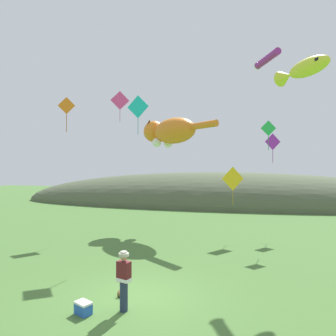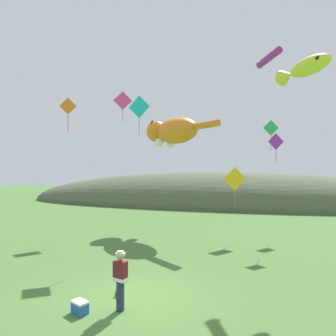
{
  "view_description": "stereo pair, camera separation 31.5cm",
  "coord_description": "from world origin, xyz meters",
  "px_view_note": "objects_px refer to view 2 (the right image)",
  "views": [
    {
      "loc": [
        3.41,
        -9.3,
        4.21
      ],
      "look_at": [
        0.0,
        4.0,
        4.3
      ],
      "focal_mm": 32.0,
      "sensor_mm": 36.0,
      "label": 1
    },
    {
      "loc": [
        3.72,
        -9.22,
        4.21
      ],
      "look_at": [
        0.0,
        4.0,
        4.3
      ],
      "focal_mm": 32.0,
      "sensor_mm": 36.0,
      "label": 2
    }
  ],
  "objects_px": {
    "picnic_cooler": "(80,307)",
    "kite_giant_cat": "(172,132)",
    "kite_tube_streamer": "(268,58)",
    "kite_fish_windsock": "(304,68)",
    "festival_attendant": "(120,279)",
    "kite_diamond_teal": "(139,107)",
    "kite_diamond_pink": "(123,101)",
    "kite_diamond_gold": "(235,179)",
    "kite_spool": "(118,293)",
    "kite_diamond_orange": "(68,107)",
    "kite_diamond_green": "(271,128)",
    "kite_diamond_violet": "(276,142)"
  },
  "relations": [
    {
      "from": "kite_diamond_violet",
      "to": "festival_attendant",
      "type": "bearing_deg",
      "value": -111.58
    },
    {
      "from": "kite_diamond_teal",
      "to": "kite_giant_cat",
      "type": "bearing_deg",
      "value": 86.49
    },
    {
      "from": "kite_spool",
      "to": "kite_diamond_violet",
      "type": "xyz_separation_m",
      "value": [
        5.9,
        12.75,
        6.06
      ]
    },
    {
      "from": "festival_attendant",
      "to": "picnic_cooler",
      "type": "distance_m",
      "value": 1.4
    },
    {
      "from": "kite_diamond_violet",
      "to": "kite_diamond_orange",
      "type": "bearing_deg",
      "value": -141.27
    },
    {
      "from": "kite_tube_streamer",
      "to": "kite_diamond_pink",
      "type": "relative_size",
      "value": 0.91
    },
    {
      "from": "kite_giant_cat",
      "to": "kite_diamond_pink",
      "type": "relative_size",
      "value": 2.65
    },
    {
      "from": "kite_fish_windsock",
      "to": "kite_diamond_green",
      "type": "xyz_separation_m",
      "value": [
        -1.07,
        5.29,
        -1.87
      ]
    },
    {
      "from": "kite_diamond_pink",
      "to": "kite_diamond_gold",
      "type": "bearing_deg",
      "value": -14.38
    },
    {
      "from": "kite_fish_windsock",
      "to": "kite_tube_streamer",
      "type": "xyz_separation_m",
      "value": [
        -1.38,
        1.99,
        1.29
      ]
    },
    {
      "from": "festival_attendant",
      "to": "kite_diamond_violet",
      "type": "bearing_deg",
      "value": 68.42
    },
    {
      "from": "kite_diamond_teal",
      "to": "kite_diamond_green",
      "type": "relative_size",
      "value": 1.17
    },
    {
      "from": "kite_spool",
      "to": "kite_diamond_green",
      "type": "xyz_separation_m",
      "value": [
        5.44,
        10.3,
        6.68
      ]
    },
    {
      "from": "kite_diamond_green",
      "to": "kite_diamond_violet",
      "type": "distance_m",
      "value": 2.57
    },
    {
      "from": "picnic_cooler",
      "to": "kite_diamond_pink",
      "type": "relative_size",
      "value": 0.25
    },
    {
      "from": "kite_giant_cat",
      "to": "kite_diamond_violet",
      "type": "distance_m",
      "value": 7.32
    },
    {
      "from": "kite_diamond_pink",
      "to": "kite_diamond_green",
      "type": "distance_m",
      "value": 10.95
    },
    {
      "from": "kite_spool",
      "to": "picnic_cooler",
      "type": "xyz_separation_m",
      "value": [
        -0.57,
        -1.37,
        0.08
      ]
    },
    {
      "from": "kite_diamond_pink",
      "to": "kite_spool",
      "type": "bearing_deg",
      "value": -66.36
    },
    {
      "from": "picnic_cooler",
      "to": "kite_diamond_green",
      "type": "xyz_separation_m",
      "value": [
        6.0,
        11.67,
        6.6
      ]
    },
    {
      "from": "kite_diamond_orange",
      "to": "kite_diamond_violet",
      "type": "bearing_deg",
      "value": 38.73
    },
    {
      "from": "kite_diamond_violet",
      "to": "kite_diamond_teal",
      "type": "bearing_deg",
      "value": -139.56
    },
    {
      "from": "kite_giant_cat",
      "to": "kite_tube_streamer",
      "type": "relative_size",
      "value": 2.91
    },
    {
      "from": "kite_diamond_teal",
      "to": "kite_diamond_orange",
      "type": "height_order",
      "value": "kite_diamond_teal"
    },
    {
      "from": "picnic_cooler",
      "to": "kite_diamond_teal",
      "type": "relative_size",
      "value": 0.27
    },
    {
      "from": "kite_spool",
      "to": "kite_diamond_orange",
      "type": "height_order",
      "value": "kite_diamond_orange"
    },
    {
      "from": "kite_diamond_pink",
      "to": "kite_fish_windsock",
      "type": "bearing_deg",
      "value": -29.77
    },
    {
      "from": "kite_fish_windsock",
      "to": "kite_diamond_pink",
      "type": "distance_m",
      "value": 13.39
    },
    {
      "from": "kite_spool",
      "to": "kite_diamond_pink",
      "type": "bearing_deg",
      "value": 113.64
    },
    {
      "from": "kite_fish_windsock",
      "to": "kite_diamond_teal",
      "type": "distance_m",
      "value": 8.35
    },
    {
      "from": "kite_giant_cat",
      "to": "kite_tube_streamer",
      "type": "distance_m",
      "value": 8.7
    },
    {
      "from": "festival_attendant",
      "to": "kite_diamond_pink",
      "type": "distance_m",
      "value": 16.15
    },
    {
      "from": "kite_diamond_violet",
      "to": "kite_giant_cat",
      "type": "bearing_deg",
      "value": -174.54
    },
    {
      "from": "kite_diamond_gold",
      "to": "kite_giant_cat",
      "type": "bearing_deg",
      "value": 151.08
    },
    {
      "from": "kite_tube_streamer",
      "to": "kite_diamond_violet",
      "type": "xyz_separation_m",
      "value": [
        0.78,
        5.75,
        -3.79
      ]
    },
    {
      "from": "picnic_cooler",
      "to": "kite_tube_streamer",
      "type": "bearing_deg",
      "value": 55.81
    },
    {
      "from": "kite_fish_windsock",
      "to": "kite_diamond_orange",
      "type": "xyz_separation_m",
      "value": [
        -11.28,
        -0.83,
        -1.2
      ]
    },
    {
      "from": "kite_giant_cat",
      "to": "kite_diamond_violet",
      "type": "xyz_separation_m",
      "value": [
        7.23,
        0.69,
        -0.87
      ]
    },
    {
      "from": "kite_tube_streamer",
      "to": "kite_diamond_violet",
      "type": "height_order",
      "value": "kite_tube_streamer"
    },
    {
      "from": "kite_diamond_gold",
      "to": "kite_diamond_orange",
      "type": "distance_m",
      "value": 10.38
    },
    {
      "from": "picnic_cooler",
      "to": "kite_fish_windsock",
      "type": "distance_m",
      "value": 12.75
    },
    {
      "from": "picnic_cooler",
      "to": "kite_giant_cat",
      "type": "height_order",
      "value": "kite_giant_cat"
    },
    {
      "from": "kite_tube_streamer",
      "to": "kite_diamond_orange",
      "type": "xyz_separation_m",
      "value": [
        -9.89,
        -2.81,
        -2.5
      ]
    },
    {
      "from": "festival_attendant",
      "to": "kite_diamond_orange",
      "type": "height_order",
      "value": "kite_diamond_orange"
    },
    {
      "from": "festival_attendant",
      "to": "kite_diamond_teal",
      "type": "distance_m",
      "value": 10.08
    },
    {
      "from": "kite_diamond_green",
      "to": "kite_diamond_orange",
      "type": "height_order",
      "value": "kite_diamond_orange"
    },
    {
      "from": "kite_giant_cat",
      "to": "kite_diamond_pink",
      "type": "xyz_separation_m",
      "value": [
        -3.77,
        -0.41,
        2.41
      ]
    },
    {
      "from": "kite_fish_windsock",
      "to": "kite_diamond_green",
      "type": "distance_m",
      "value": 5.71
    },
    {
      "from": "kite_diamond_green",
      "to": "kite_diamond_pink",
      "type": "bearing_deg",
      "value": 172.69
    },
    {
      "from": "kite_diamond_orange",
      "to": "kite_diamond_green",
      "type": "bearing_deg",
      "value": 30.91
    }
  ]
}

